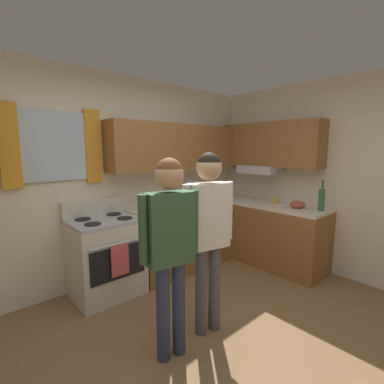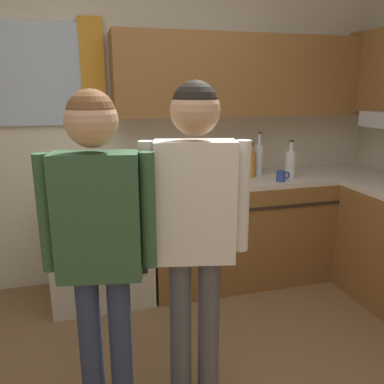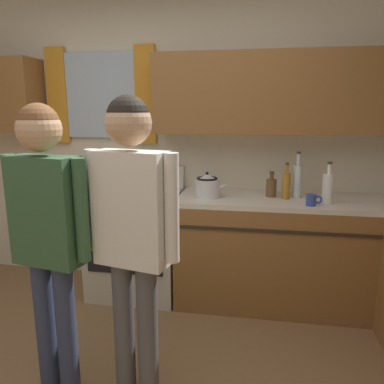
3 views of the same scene
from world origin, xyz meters
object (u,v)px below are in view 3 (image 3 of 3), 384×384
adult_left (47,222)px  stovetop_kettle (207,186)px  adult_in_plaid (132,221)px  bottle_milk_white (328,188)px  bottle_squat_brown (271,187)px  bottle_tall_clear (297,180)px  bottle_oil_amber (286,185)px  stove_oven (137,241)px  mug_cobalt_blue (312,200)px

adult_left → stovetop_kettle: bearing=60.9°
adult_left → adult_in_plaid: (0.45, 0.03, 0.02)m
bottle_milk_white → adult_in_plaid: size_ratio=0.19×
bottle_squat_brown → adult_in_plaid: bearing=-119.4°
adult_left → adult_in_plaid: adult_in_plaid is taller
bottle_milk_white → stovetop_kettle: bearing=177.1°
bottle_tall_clear → bottle_oil_amber: size_ratio=1.28×
bottle_squat_brown → stove_oven: bearing=-178.2°
bottle_tall_clear → stovetop_kettle: size_ratio=1.34×
bottle_milk_white → adult_in_plaid: (-1.14, -1.14, 0.02)m
bottle_milk_white → stovetop_kettle: 0.91m
bottle_milk_white → bottle_oil_amber: bearing=159.8°
bottle_oil_amber → stovetop_kettle: bearing=-174.2°
stove_oven → bottle_squat_brown: 1.24m
stove_oven → bottle_milk_white: bearing=-4.7°
mug_cobalt_blue → bottle_milk_white: bearing=36.6°
bottle_tall_clear → adult_left: adult_left is taller
stove_oven → bottle_tall_clear: 1.45m
bottle_squat_brown → bottle_milk_white: bottle_milk_white is taller
bottle_squat_brown → bottle_oil_amber: (0.11, -0.05, 0.03)m
bottle_milk_white → mug_cobalt_blue: 0.17m
bottle_tall_clear → bottle_milk_white: size_ratio=1.17×
bottle_tall_clear → bottle_milk_white: bottle_tall_clear is taller
adult_in_plaid → stovetop_kettle: bearing=79.2°
stove_oven → bottle_oil_amber: bottle_oil_amber is taller
bottle_milk_white → bottle_tall_clear: bearing=141.7°
bottle_oil_amber → stovetop_kettle: (-0.62, -0.06, -0.01)m
bottle_oil_amber → bottle_squat_brown: bearing=154.1°
adult_in_plaid → bottle_tall_clear: bearing=54.4°
stove_oven → stovetop_kettle: size_ratio=4.02×
bottle_squat_brown → bottle_tall_clear: (0.20, 0.00, 0.06)m
stove_oven → adult_in_plaid: size_ratio=0.66×
stove_oven → adult_in_plaid: (0.40, -1.26, 0.58)m
bottle_milk_white → bottle_squat_brown: bearing=158.2°
bottle_oil_amber → adult_in_plaid: (-0.84, -1.25, 0.03)m
stovetop_kettle → adult_in_plaid: adult_in_plaid is taller
bottle_tall_clear → adult_in_plaid: size_ratio=0.22×
stove_oven → adult_in_plaid: adult_in_plaid is taller
mug_cobalt_blue → adult_in_plaid: size_ratio=0.07×
stove_oven → bottle_oil_amber: 1.36m
stove_oven → bottle_oil_amber: (1.25, -0.02, 0.54)m
stove_oven → stovetop_kettle: bearing=-7.4°
bottle_tall_clear → mug_cobalt_blue: bearing=-71.7°
adult_in_plaid → bottle_milk_white: bearing=45.0°
bottle_squat_brown → mug_cobalt_blue: 0.38m
stove_oven → bottle_squat_brown: bottle_squat_brown is taller
bottle_squat_brown → bottle_tall_clear: bearing=0.2°
bottle_oil_amber → stove_oven: bearing=179.1°
stove_oven → mug_cobalt_blue: 1.51m
mug_cobalt_blue → adult_in_plaid: bearing=-134.1°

